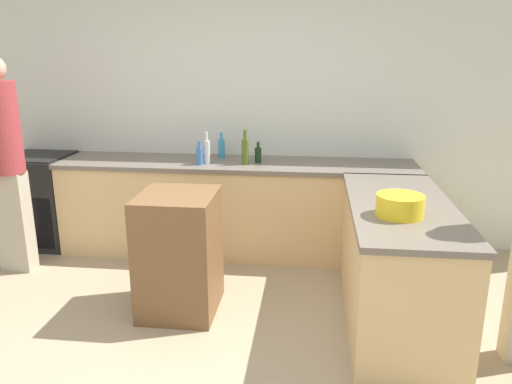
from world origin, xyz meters
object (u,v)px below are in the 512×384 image
at_px(vinegar_bottle_clear, 207,151).
at_px(olive_oil_bottle, 245,151).
at_px(water_bottle_blue, 199,155).
at_px(person_by_range, 5,157).
at_px(wine_bottle_dark, 258,154).
at_px(range_oven, 42,200).
at_px(island_table, 179,253).
at_px(dish_soap_bottle, 222,148).
at_px(mixing_bowl, 400,206).

relative_size(vinegar_bottle_clear, olive_oil_bottle, 0.93).
xyz_separation_m(water_bottle_blue, person_by_range, (-1.55, -0.49, 0.05)).
height_order(water_bottle_blue, person_by_range, person_by_range).
height_order(olive_oil_bottle, wine_bottle_dark, olive_oil_bottle).
relative_size(range_oven, wine_bottle_dark, 4.68).
relative_size(island_table, vinegar_bottle_clear, 3.10).
relative_size(water_bottle_blue, vinegar_bottle_clear, 0.75).
bearing_deg(wine_bottle_dark, olive_oil_bottle, -139.88).
distance_m(range_oven, dish_soap_bottle, 1.89).
distance_m(mixing_bowl, olive_oil_bottle, 1.78).
relative_size(range_oven, mixing_bowl, 3.05).
bearing_deg(mixing_bowl, olive_oil_bottle, 130.55).
bearing_deg(dish_soap_bottle, range_oven, -174.93).
bearing_deg(island_table, wine_bottle_dark, 69.05).
xyz_separation_m(vinegar_bottle_clear, dish_soap_bottle, (0.09, 0.26, -0.02)).
bearing_deg(vinegar_bottle_clear, dish_soap_bottle, 71.61).
bearing_deg(vinegar_bottle_clear, island_table, -89.38).
bearing_deg(island_table, olive_oil_bottle, 72.49).
relative_size(island_table, dish_soap_bottle, 3.71).
relative_size(island_table, water_bottle_blue, 4.11).
height_order(mixing_bowl, olive_oil_bottle, olive_oil_bottle).
height_order(island_table, vinegar_bottle_clear, vinegar_bottle_clear).
distance_m(dish_soap_bottle, wine_bottle_dark, 0.41).
xyz_separation_m(olive_oil_bottle, person_by_range, (-1.96, -0.55, 0.01)).
xyz_separation_m(range_oven, person_by_range, (0.11, -0.65, 0.57)).
distance_m(range_oven, wine_bottle_dark, 2.24).
distance_m(water_bottle_blue, dish_soap_bottle, 0.36).
height_order(range_oven, wine_bottle_dark, wine_bottle_dark).
relative_size(water_bottle_blue, wine_bottle_dark, 1.14).
distance_m(vinegar_bottle_clear, wine_bottle_dark, 0.47).
height_order(island_table, dish_soap_bottle, dish_soap_bottle).
relative_size(range_oven, vinegar_bottle_clear, 3.08).
distance_m(olive_oil_bottle, wine_bottle_dark, 0.15).
distance_m(mixing_bowl, dish_soap_bottle, 2.15).
relative_size(mixing_bowl, dish_soap_bottle, 1.21).
height_order(mixing_bowl, dish_soap_bottle, dish_soap_bottle).
distance_m(island_table, vinegar_bottle_clear, 1.21).
distance_m(wine_bottle_dark, person_by_range, 2.17).
height_order(mixing_bowl, wine_bottle_dark, wine_bottle_dark).
bearing_deg(dish_soap_bottle, wine_bottle_dark, -24.80).
bearing_deg(person_by_range, mixing_bowl, -14.41).
relative_size(island_table, olive_oil_bottle, 2.87).
relative_size(water_bottle_blue, person_by_range, 0.12).
xyz_separation_m(mixing_bowl, wine_bottle_dark, (-1.05, 1.44, 0.01)).
xyz_separation_m(vinegar_bottle_clear, person_by_range, (-1.61, -0.55, 0.02)).
bearing_deg(range_oven, island_table, -34.38).
relative_size(mixing_bowl, water_bottle_blue, 1.34).
distance_m(island_table, mixing_bowl, 1.60).
height_order(range_oven, mixing_bowl, mixing_bowl).
bearing_deg(island_table, vinegar_bottle_clear, 90.62).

